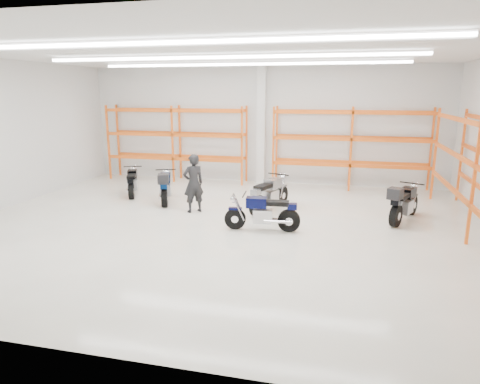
% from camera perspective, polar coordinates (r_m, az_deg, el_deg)
% --- Properties ---
extents(ground, '(14.00, 14.00, 0.00)m').
position_cam_1_polar(ground, '(11.60, -2.64, -4.52)').
color(ground, beige).
rests_on(ground, ground).
extents(room_shell, '(14.02, 12.02, 4.51)m').
position_cam_1_polar(room_shell, '(11.07, -2.79, 11.92)').
color(room_shell, silver).
rests_on(room_shell, ground).
extents(motorcycle_main, '(1.98, 0.66, 0.97)m').
position_cam_1_polar(motorcycle_main, '(11.09, 3.42, -2.90)').
color(motorcycle_main, black).
rests_on(motorcycle_main, ground).
extents(motorcycle_back_a, '(0.92, 1.81, 0.94)m').
position_cam_1_polar(motorcycle_back_a, '(15.33, -14.17, 1.20)').
color(motorcycle_back_a, black).
rests_on(motorcycle_back_a, ground).
extents(motorcycle_back_b, '(1.01, 2.04, 1.08)m').
position_cam_1_polar(motorcycle_back_b, '(14.05, -9.97, 0.65)').
color(motorcycle_back_b, black).
rests_on(motorcycle_back_b, ground).
extents(motorcycle_back_c, '(0.99, 2.06, 1.05)m').
position_cam_1_polar(motorcycle_back_c, '(12.91, 3.82, -0.40)').
color(motorcycle_back_c, black).
rests_on(motorcycle_back_c, ground).
extents(motorcycle_back_d, '(1.13, 2.02, 1.09)m').
position_cam_1_polar(motorcycle_back_d, '(12.60, 20.90, -1.46)').
color(motorcycle_back_d, black).
rests_on(motorcycle_back_d, ground).
extents(standing_man, '(0.76, 0.74, 1.75)m').
position_cam_1_polar(standing_man, '(12.77, -6.23, 1.16)').
color(standing_man, black).
rests_on(standing_man, ground).
extents(structural_column, '(0.32, 0.32, 4.50)m').
position_cam_1_polar(structural_column, '(16.76, 2.87, 8.86)').
color(structural_column, white).
rests_on(structural_column, ground).
extents(pallet_racking_back_left, '(5.67, 0.87, 3.00)m').
position_cam_1_polar(pallet_racking_back_left, '(17.43, -8.51, 7.37)').
color(pallet_racking_back_left, '#FF6019').
rests_on(pallet_racking_back_left, ground).
extents(pallet_racking_back_right, '(5.67, 0.87, 3.00)m').
position_cam_1_polar(pallet_racking_back_right, '(16.18, 14.61, 6.63)').
color(pallet_racking_back_right, '#FF6019').
rests_on(pallet_racking_back_right, ground).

